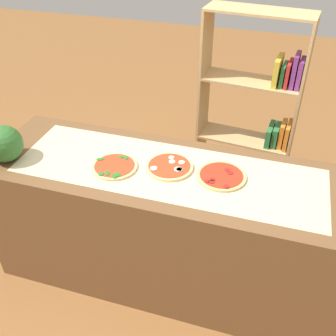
% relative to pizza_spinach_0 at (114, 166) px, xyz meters
% --- Properties ---
extents(ground_plane, '(12.00, 12.00, 0.00)m').
position_rel_pizza_spinach_0_xyz_m(ground_plane, '(0.32, 0.07, -0.94)').
color(ground_plane, brown).
extents(counter, '(2.31, 0.74, 0.93)m').
position_rel_pizza_spinach_0_xyz_m(counter, '(0.32, 0.07, -0.48)').
color(counter, brown).
rests_on(counter, ground_plane).
extents(parchment_paper, '(1.86, 0.57, 0.00)m').
position_rel_pizza_spinach_0_xyz_m(parchment_paper, '(0.32, 0.07, -0.01)').
color(parchment_paper, beige).
rests_on(parchment_paper, counter).
extents(pizza_spinach_0, '(0.28, 0.28, 0.02)m').
position_rel_pizza_spinach_0_xyz_m(pizza_spinach_0, '(0.00, 0.00, 0.00)').
color(pizza_spinach_0, '#E5C17F').
rests_on(pizza_spinach_0, parchment_paper).
extents(pizza_mozzarella_1, '(0.29, 0.29, 0.03)m').
position_rel_pizza_spinach_0_xyz_m(pizza_mozzarella_1, '(0.32, 0.09, 0.00)').
color(pizza_mozzarella_1, '#E5C17F').
rests_on(pizza_mozzarella_1, parchment_paper).
extents(pizza_pepperoni_2, '(0.29, 0.29, 0.02)m').
position_rel_pizza_spinach_0_xyz_m(pizza_pepperoni_2, '(0.64, 0.10, -0.00)').
color(pizza_pepperoni_2, '#DBB26B').
rests_on(pizza_pepperoni_2, parchment_paper).
extents(watermelon, '(0.23, 0.23, 0.23)m').
position_rel_pizza_spinach_0_xyz_m(watermelon, '(-0.68, -0.11, 0.10)').
color(watermelon, '#2D6628').
rests_on(watermelon, counter).
extents(bookshelf, '(0.82, 0.36, 1.61)m').
position_rel_pizza_spinach_0_xyz_m(bookshelf, '(0.75, 1.21, -0.16)').
color(bookshelf, tan).
rests_on(bookshelf, ground_plane).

